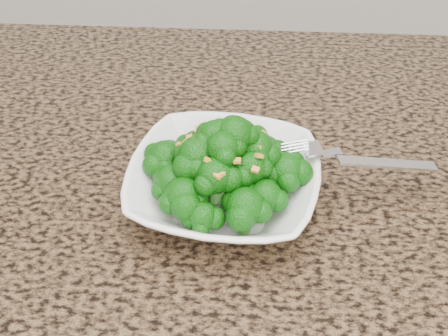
# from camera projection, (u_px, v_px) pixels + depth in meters

# --- Properties ---
(granite_counter) EXTENTS (1.64, 1.04, 0.03)m
(granite_counter) POSITION_uv_depth(u_px,v_px,m) (179.00, 277.00, 0.58)
(granite_counter) COLOR brown
(granite_counter) RESTS_ON cabinet
(bowl) EXTENTS (0.24, 0.24, 0.05)m
(bowl) POSITION_uv_depth(u_px,v_px,m) (224.00, 185.00, 0.62)
(bowl) COLOR white
(bowl) RESTS_ON granite_counter
(broccoli_pile) EXTENTS (0.18, 0.18, 0.07)m
(broccoli_pile) POSITION_uv_depth(u_px,v_px,m) (224.00, 140.00, 0.58)
(broccoli_pile) COLOR #0D570A
(broccoli_pile) RESTS_ON bowl
(garlic_topping) EXTENTS (0.11, 0.11, 0.01)m
(garlic_topping) POSITION_uv_depth(u_px,v_px,m) (224.00, 109.00, 0.56)
(garlic_topping) COLOR gold
(garlic_topping) RESTS_ON broccoli_pile
(fork) EXTENTS (0.20, 0.07, 0.01)m
(fork) POSITION_uv_depth(u_px,v_px,m) (335.00, 153.00, 0.61)
(fork) COLOR silver
(fork) RESTS_ON bowl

